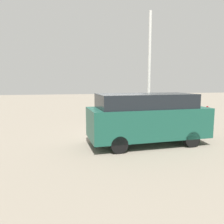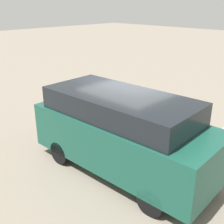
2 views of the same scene
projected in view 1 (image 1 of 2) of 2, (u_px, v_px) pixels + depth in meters
The scene contains 6 objects.
ground_plane at pixel (120, 137), 10.61m from camera, with size 80.00×80.00×0.00m, color gray.
parking_meter_near at pixel (104, 113), 10.88m from camera, with size 0.22×0.14×1.53m.
parking_meter_far at pixel (207, 112), 12.15m from camera, with size 0.22×0.14×1.37m.
lamp_post at pixel (149, 88), 12.90m from camera, with size 0.44×0.44×6.68m.
parked_van at pixel (147, 117), 9.34m from camera, with size 5.14×2.24×2.18m.
fire_hydrant at pixel (205, 123), 12.08m from camera, with size 0.20×0.20×0.80m.
Camera 1 is at (-2.64, -10.01, 2.65)m, focal length 35.00 mm.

